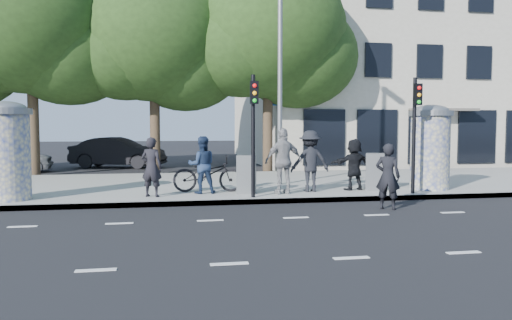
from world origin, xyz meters
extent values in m
plane|color=black|center=(0.00, 0.00, 0.00)|extent=(120.00, 120.00, 0.00)
cube|color=gray|center=(0.00, 7.50, 0.07)|extent=(40.00, 8.00, 0.15)
cube|color=slate|center=(0.00, 3.55, 0.07)|extent=(40.00, 0.10, 0.16)
cube|color=silver|center=(0.00, -2.20, 0.00)|extent=(32.00, 0.12, 0.01)
cube|color=silver|center=(0.00, 1.40, 0.00)|extent=(32.00, 0.12, 0.01)
cylinder|color=beige|center=(-7.20, 4.50, 1.30)|extent=(1.20, 1.20, 2.30)
cylinder|color=slate|center=(-7.20, 4.50, 2.53)|extent=(1.36, 1.36, 0.16)
ellipsoid|color=slate|center=(-7.20, 4.50, 2.61)|extent=(1.10, 1.10, 0.38)
cylinder|color=beige|center=(5.20, 4.70, 1.30)|extent=(1.20, 1.20, 2.30)
cylinder|color=slate|center=(5.20, 4.70, 2.53)|extent=(1.36, 1.36, 0.16)
ellipsoid|color=slate|center=(5.20, 4.70, 2.61)|extent=(1.10, 1.10, 0.38)
cylinder|color=black|center=(-0.60, 3.85, 1.85)|extent=(0.11, 0.11, 3.40)
cube|color=black|center=(-0.60, 3.67, 3.05)|extent=(0.22, 0.14, 0.62)
cylinder|color=black|center=(4.20, 3.85, 1.85)|extent=(0.11, 0.11, 3.40)
cube|color=black|center=(4.20, 3.67, 3.05)|extent=(0.22, 0.14, 0.62)
cylinder|color=slate|center=(0.80, 6.70, 4.15)|extent=(0.16, 0.16, 8.00)
cylinder|color=#38281C|center=(-8.50, 12.50, 2.36)|extent=(0.44, 0.44, 4.73)
ellipsoid|color=#203814|center=(-8.50, 12.50, 6.51)|extent=(7.20, 7.20, 6.12)
cylinder|color=#38281C|center=(-3.50, 12.70, 2.21)|extent=(0.44, 0.44, 4.41)
ellipsoid|color=#203814|center=(-3.50, 12.70, 6.08)|extent=(6.80, 6.80, 5.78)
cylinder|color=#38281C|center=(1.50, 12.30, 2.29)|extent=(0.44, 0.44, 4.59)
ellipsoid|color=#203814|center=(1.50, 12.30, 6.32)|extent=(7.00, 7.00, 5.95)
cube|color=#AEA792|center=(12.00, 20.00, 6.00)|extent=(20.00, 15.00, 12.00)
cube|color=black|center=(12.00, 12.45, 1.60)|extent=(18.00, 0.10, 2.60)
cube|color=#59544C|center=(10.00, 12.10, 2.90)|extent=(3.20, 0.90, 0.12)
cube|color=#194C8C|center=(2.50, 12.45, 3.20)|extent=(1.60, 0.06, 0.30)
imported|color=black|center=(-7.19, 4.88, 1.07)|extent=(0.93, 0.64, 1.84)
imported|color=black|center=(-3.39, 4.44, 0.99)|extent=(0.72, 0.61, 1.68)
imported|color=#1E2E4D|center=(-1.95, 4.90, 0.99)|extent=(0.85, 0.67, 1.69)
imported|color=black|center=(1.30, 4.75, 1.08)|extent=(1.21, 0.71, 1.85)
imported|color=gray|center=(0.39, 4.36, 1.12)|extent=(1.21, 0.79, 1.93)
imported|color=black|center=(2.75, 4.87, 0.95)|extent=(1.56, 0.81, 1.60)
imported|color=black|center=(2.62, 2.16, 0.85)|extent=(0.74, 0.68, 1.70)
imported|color=black|center=(-1.76, 5.21, 0.70)|extent=(0.91, 2.15, 1.10)
cube|color=slate|center=(-0.66, 4.67, 0.72)|extent=(0.63, 0.53, 1.13)
cube|color=slate|center=(3.35, 4.67, 0.73)|extent=(0.66, 0.58, 1.15)
imported|color=slate|center=(-10.25, 14.37, 0.70)|extent=(2.31, 4.32, 1.40)
imported|color=black|center=(-5.46, 16.40, 0.77)|extent=(2.97, 4.96, 1.54)
camera|label=1|loc=(-2.91, -9.79, 2.16)|focal=35.00mm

